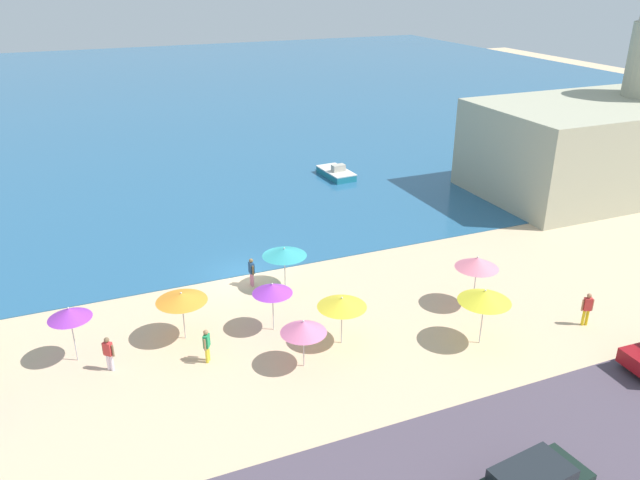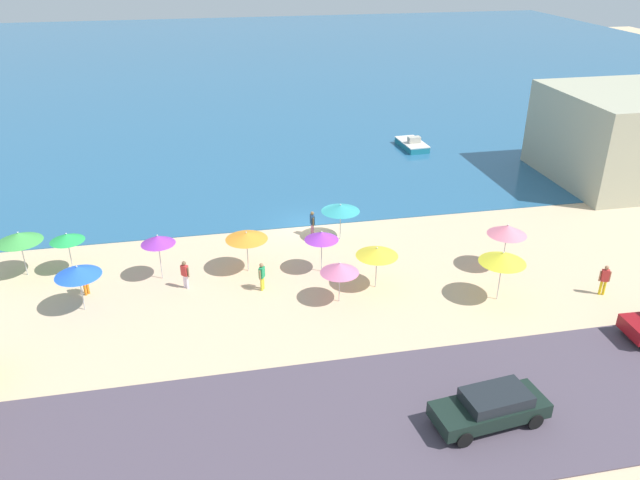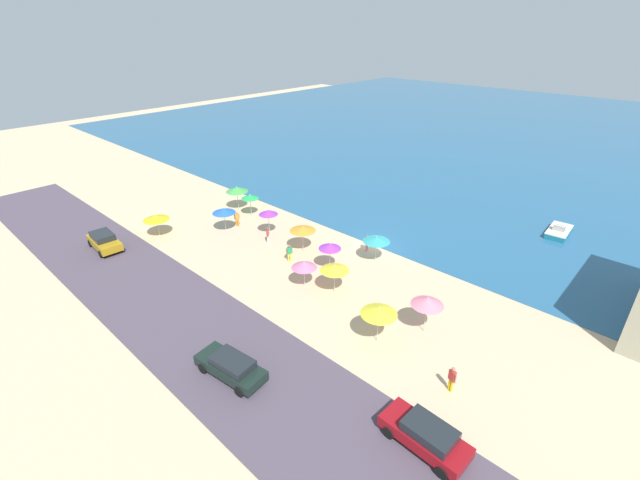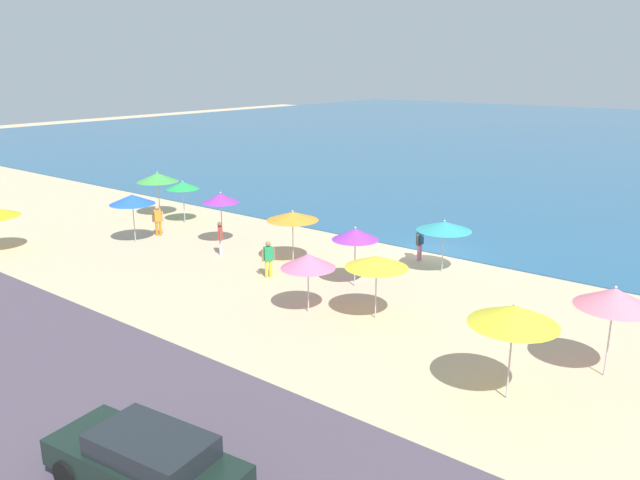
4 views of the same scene
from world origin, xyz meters
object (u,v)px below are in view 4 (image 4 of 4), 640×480
at_px(bather_4, 268,257).
at_px(parked_car_0, 147,461).
at_px(beach_umbrella_2, 293,216).
at_px(bather_2, 420,242).
at_px(beach_umbrella_1, 444,226).
at_px(beach_umbrella_7, 377,262).
at_px(beach_umbrella_4, 614,298).
at_px(beach_umbrella_0, 221,198).
at_px(beach_umbrella_6, 183,186).
at_px(beach_umbrella_5, 355,234).
at_px(beach_umbrella_3, 514,315).
at_px(bather_1, 158,219).
at_px(beach_umbrella_10, 308,261).
at_px(beach_umbrella_8, 157,177).
at_px(beach_umbrella_9, 132,199).
at_px(bather_3, 220,236).

relative_size(bather_4, parked_car_0, 0.34).
bearing_deg(bather_4, beach_umbrella_2, 103.54).
relative_size(bather_2, parked_car_0, 0.34).
bearing_deg(beach_umbrella_1, beach_umbrella_7, -85.01).
bearing_deg(beach_umbrella_4, beach_umbrella_0, 171.91).
relative_size(beach_umbrella_1, bather_4, 1.49).
bearing_deg(beach_umbrella_6, bather_2, 8.17).
relative_size(beach_umbrella_4, beach_umbrella_5, 1.11).
bearing_deg(beach_umbrella_6, beach_umbrella_3, -18.54).
bearing_deg(beach_umbrella_5, bather_1, -179.94).
height_order(beach_umbrella_4, bather_2, beach_umbrella_4).
bearing_deg(beach_umbrella_10, parked_car_0, -69.48).
distance_m(beach_umbrella_8, beach_umbrella_9, 5.60).
height_order(bather_1, bather_4, bather_1).
bearing_deg(beach_umbrella_0, beach_umbrella_2, -0.80).
relative_size(beach_umbrella_4, beach_umbrella_6, 1.14).
bearing_deg(beach_umbrella_0, beach_umbrella_1, 15.13).
xyz_separation_m(bather_1, bather_2, (12.83, 4.63, -0.02)).
relative_size(beach_umbrella_0, beach_umbrella_7, 1.12).
xyz_separation_m(beach_umbrella_5, beach_umbrella_9, (-12.39, -1.52, 0.02)).
distance_m(beach_umbrella_4, bather_4, 13.53).
bearing_deg(bather_1, beach_umbrella_6, 111.98).
distance_m(beach_umbrella_7, beach_umbrella_10, 2.45).
relative_size(beach_umbrella_2, beach_umbrella_8, 0.91).
bearing_deg(bather_3, beach_umbrella_8, 159.70).
bearing_deg(beach_umbrella_1, beach_umbrella_10, -103.50).
relative_size(beach_umbrella_2, beach_umbrella_10, 1.06).
bearing_deg(beach_umbrella_7, beach_umbrella_2, 154.27).
relative_size(beach_umbrella_3, beach_umbrella_10, 1.21).
relative_size(beach_umbrella_1, beach_umbrella_10, 1.04).
bearing_deg(beach_umbrella_3, beach_umbrella_8, 162.83).
relative_size(beach_umbrella_3, beach_umbrella_7, 1.16).
distance_m(beach_umbrella_7, bather_2, 7.29).
bearing_deg(beach_umbrella_7, beach_umbrella_4, 4.02).
height_order(beach_umbrella_8, beach_umbrella_9, beach_umbrella_8).
distance_m(beach_umbrella_6, bather_3, 6.94).
height_order(beach_umbrella_1, beach_umbrella_2, beach_umbrella_2).
relative_size(beach_umbrella_9, beach_umbrella_10, 1.10).
relative_size(beach_umbrella_0, beach_umbrella_4, 0.96).
xyz_separation_m(beach_umbrella_6, beach_umbrella_8, (-2.43, 0.17, 0.17)).
xyz_separation_m(beach_umbrella_0, bather_4, (5.20, -2.27, -1.46)).
height_order(beach_umbrella_10, bather_4, beach_umbrella_10).
height_order(beach_umbrella_3, beach_umbrella_10, beach_umbrella_3).
bearing_deg(beach_umbrella_2, beach_umbrella_1, 26.31).
bearing_deg(beach_umbrella_0, bather_2, 22.29).
relative_size(beach_umbrella_2, beach_umbrella_5, 0.97).
distance_m(beach_umbrella_4, bather_3, 17.49).
bearing_deg(beach_umbrella_4, beach_umbrella_2, 169.51).
bearing_deg(beach_umbrella_10, beach_umbrella_7, 24.46).
distance_m(beach_umbrella_5, beach_umbrella_10, 3.28).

